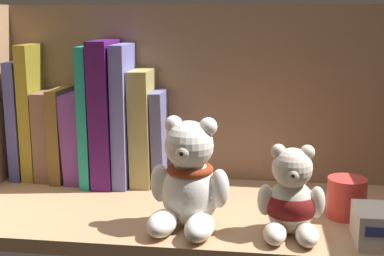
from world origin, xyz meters
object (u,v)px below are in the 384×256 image
at_px(book_5, 95,113).
at_px(book_6, 110,111).
at_px(book_1, 34,112).
at_px(book_9, 162,136).
at_px(teddy_bear_larger, 189,181).
at_px(pillar_candle, 346,198).
at_px(book_7, 127,113).
at_px(teddy_bear_smaller, 291,200).
at_px(book_0, 23,119).
at_px(book_4, 81,135).
at_px(book_2, 50,134).
at_px(book_8, 145,126).
at_px(book_3, 65,133).

distance_m(book_5, book_6, 0.03).
relative_size(book_1, book_9, 1.47).
xyz_separation_m(teddy_bear_larger, pillar_candle, (0.22, 0.07, -0.04)).
bearing_deg(book_1, book_6, 0.00).
xyz_separation_m(book_5, teddy_bear_larger, (0.20, -0.20, -0.05)).
height_order(book_1, book_7, book_7).
relative_size(book_1, teddy_bear_smaller, 1.94).
distance_m(book_0, book_9, 0.26).
bearing_deg(teddy_bear_larger, book_9, 110.96).
xyz_separation_m(book_0, book_4, (0.11, 0.00, -0.03)).
height_order(book_0, book_2, book_0).
distance_m(book_2, book_7, 0.15).
xyz_separation_m(book_4, teddy_bear_smaller, (0.36, -0.21, -0.03)).
bearing_deg(book_8, book_3, 180.00).
bearing_deg(teddy_bear_smaller, book_8, 139.76).
height_order(book_2, book_7, book_7).
xyz_separation_m(book_1, teddy_bear_smaller, (0.45, -0.21, -0.07)).
distance_m(book_4, pillar_candle, 0.47).
distance_m(book_3, book_6, 0.10).
xyz_separation_m(book_2, teddy_bear_larger, (0.28, -0.20, -0.01)).
relative_size(book_3, book_4, 1.05).
xyz_separation_m(book_3, book_7, (0.12, 0.00, 0.04)).
bearing_deg(book_6, teddy_bear_larger, -50.02).
bearing_deg(pillar_candle, book_5, 162.59).
relative_size(book_1, book_6, 0.97).
height_order(book_7, teddy_bear_smaller, book_7).
relative_size(book_5, book_8, 1.20).
distance_m(book_7, book_9, 0.07).
distance_m(book_5, teddy_bear_larger, 0.29).
relative_size(book_0, teddy_bear_smaller, 1.70).
xyz_separation_m(book_5, teddy_bear_smaller, (0.34, -0.21, -0.07)).
distance_m(book_4, book_6, 0.07).
height_order(book_0, book_5, book_5).
distance_m(teddy_bear_larger, teddy_bear_smaller, 0.14).
relative_size(book_5, pillar_candle, 4.08).
height_order(book_2, pillar_candle, book_2).
bearing_deg(book_7, pillar_candle, -20.03).
distance_m(book_6, book_9, 0.10).
relative_size(book_5, book_6, 0.96).
height_order(book_0, book_6, book_6).
distance_m(book_7, book_8, 0.04).
distance_m(book_2, book_9, 0.21).
bearing_deg(book_4, book_1, 180.00).
xyz_separation_m(book_3, teddy_bear_larger, (0.25, -0.20, -0.02)).
xyz_separation_m(book_1, book_7, (0.17, 0.00, 0.00)).
xyz_separation_m(book_8, pillar_candle, (0.33, -0.13, -0.07)).
height_order(book_1, book_3, book_1).
xyz_separation_m(book_6, pillar_candle, (0.39, -0.13, -0.10)).
height_order(teddy_bear_larger, pillar_candle, teddy_bear_larger).
bearing_deg(book_0, book_7, 0.00).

